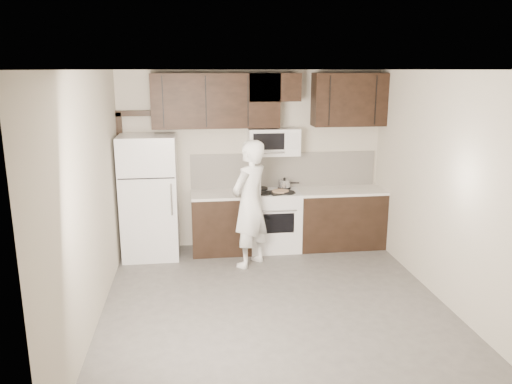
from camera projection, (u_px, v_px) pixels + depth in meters
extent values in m
plane|color=#504D4B|center=(276.00, 306.00, 5.84)|extent=(4.50, 4.50, 0.00)
plane|color=#BAB29E|center=(252.00, 160.00, 7.69)|extent=(4.00, 0.00, 4.00)
plane|color=white|center=(278.00, 70.00, 5.20)|extent=(4.50, 4.50, 0.00)
cube|color=black|center=(221.00, 223.00, 7.54)|extent=(0.87, 0.62, 0.87)
cube|color=black|center=(340.00, 219.00, 7.78)|extent=(1.32, 0.62, 0.87)
cube|color=white|center=(220.00, 194.00, 7.44)|extent=(0.87, 0.64, 0.04)
cube|color=white|center=(341.00, 191.00, 7.67)|extent=(1.32, 0.64, 0.04)
cube|color=silver|center=(274.00, 221.00, 7.64)|extent=(0.76, 0.62, 0.89)
cube|color=silver|center=(274.00, 192.00, 7.53)|extent=(0.76, 0.62, 0.02)
cube|color=black|center=(277.00, 223.00, 7.34)|extent=(0.50, 0.01, 0.30)
cylinder|color=silver|center=(278.00, 211.00, 7.26)|extent=(0.55, 0.02, 0.02)
cylinder|color=black|center=(264.00, 193.00, 7.36)|extent=(0.20, 0.20, 0.03)
cylinder|color=black|center=(288.00, 192.00, 7.41)|extent=(0.20, 0.20, 0.03)
cylinder|color=black|center=(261.00, 189.00, 7.65)|extent=(0.20, 0.20, 0.03)
cylinder|color=black|center=(284.00, 188.00, 7.70)|extent=(0.20, 0.20, 0.03)
cube|color=silver|center=(284.00, 170.00, 7.78)|extent=(2.90, 0.02, 0.54)
cube|color=black|center=(216.00, 101.00, 7.23)|extent=(1.85, 0.35, 0.78)
cube|color=black|center=(349.00, 100.00, 7.48)|extent=(1.10, 0.35, 0.78)
cube|color=black|center=(274.00, 87.00, 7.29)|extent=(0.76, 0.35, 0.40)
cube|color=silver|center=(273.00, 142.00, 7.47)|extent=(0.76, 0.38, 0.40)
cube|color=black|center=(269.00, 142.00, 7.26)|extent=(0.46, 0.01, 0.24)
cube|color=silver|center=(293.00, 141.00, 7.31)|extent=(0.18, 0.01, 0.24)
cylinder|color=silver|center=(269.00, 153.00, 7.28)|extent=(0.46, 0.02, 0.02)
cube|color=silver|center=(150.00, 197.00, 7.26)|extent=(0.80, 0.72, 1.80)
cube|color=black|center=(146.00, 179.00, 6.82)|extent=(0.77, 0.01, 0.02)
cylinder|color=silver|center=(171.00, 199.00, 6.91)|extent=(0.03, 0.03, 0.45)
cube|color=black|center=(123.00, 183.00, 7.48)|extent=(0.08, 0.08, 2.10)
cube|color=black|center=(133.00, 113.00, 7.26)|extent=(0.50, 0.08, 0.08)
cylinder|color=silver|center=(284.00, 184.00, 7.68)|extent=(0.19, 0.19, 0.14)
sphere|color=black|center=(284.00, 179.00, 7.66)|extent=(0.04, 0.04, 0.04)
cylinder|color=black|center=(294.00, 183.00, 7.68)|extent=(0.18, 0.04, 0.02)
cube|color=black|center=(281.00, 192.00, 7.44)|extent=(0.43, 0.37, 0.02)
cylinder|color=tan|center=(281.00, 191.00, 7.44)|extent=(0.31, 0.31, 0.02)
imported|color=silver|center=(250.00, 204.00, 6.89)|extent=(0.76, 0.76, 1.79)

